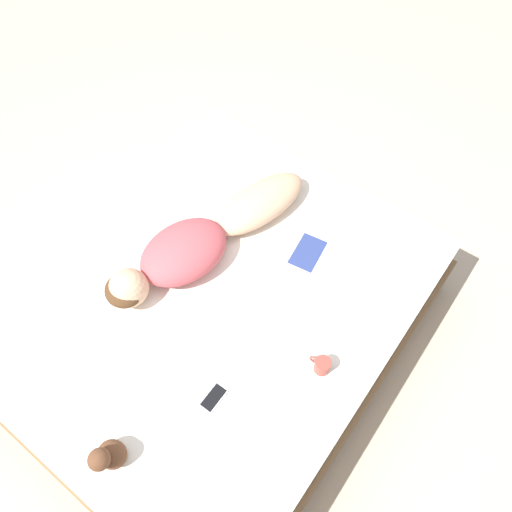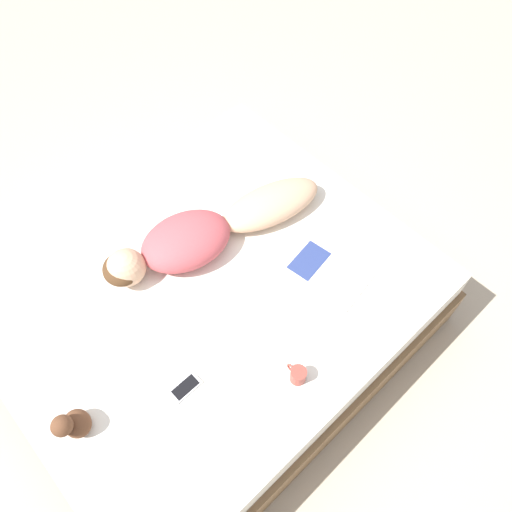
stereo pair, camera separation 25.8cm
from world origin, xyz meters
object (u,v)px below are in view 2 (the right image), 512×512
coffee_mug (298,375)px  cell_phone (185,388)px  open_magazine (325,271)px  person (206,232)px

coffee_mug → cell_phone: (0.31, 0.40, -0.04)m
open_magazine → coffee_mug: size_ratio=4.32×
person → cell_phone: person is taller
person → coffee_mug: person is taller
person → coffee_mug: 0.88m
open_magazine → person: bearing=21.4°
coffee_mug → open_magazine: bearing=-59.4°
person → coffee_mug: size_ratio=11.81×
cell_phone → person: bearing=-47.6°
person → cell_phone: bearing=145.8°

